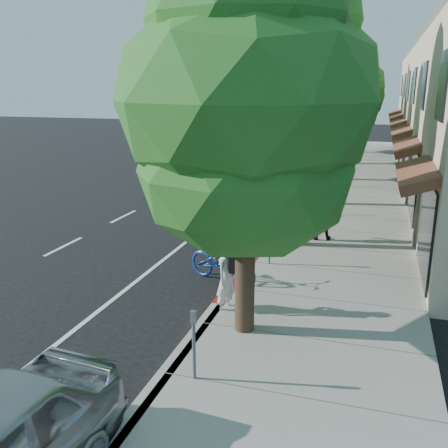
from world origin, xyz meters
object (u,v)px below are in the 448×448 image
at_px(street_tree_3, 336,96).
at_px(pedestrian, 319,213).
at_px(street_tree_4, 345,89).
at_px(street_tree_0, 247,107).
at_px(street_tree_5, 350,97).
at_px(cyclist, 227,279).
at_px(street_tree_1, 300,81).
at_px(white_pickup, 292,152).
at_px(street_tree_2, 323,93).
at_px(bicycle, 223,262).
at_px(dark_sedan, 243,189).
at_px(silver_suv, 239,200).
at_px(dark_suv_far, 306,140).

xyz_separation_m(street_tree_3, pedestrian, (0.67, -11.19, -3.44)).
bearing_deg(street_tree_4, street_tree_3, -90.00).
bearing_deg(street_tree_0, street_tree_3, 90.00).
relative_size(street_tree_5, cyclist, 4.22).
xyz_separation_m(street_tree_0, street_tree_1, (0.00, 6.00, 0.51)).
height_order(street_tree_1, pedestrian, street_tree_1).
height_order(street_tree_5, white_pickup, street_tree_5).
xyz_separation_m(street_tree_2, street_tree_3, (0.00, 6.00, -0.25)).
bearing_deg(white_pickup, street_tree_5, 60.55).
height_order(street_tree_4, street_tree_5, street_tree_4).
bearing_deg(bicycle, dark_sedan, 33.55).
bearing_deg(dark_sedan, silver_suv, -72.02).
bearing_deg(street_tree_3, street_tree_5, 90.00).
relative_size(street_tree_5, dark_suv_far, 1.31).
relative_size(street_tree_3, street_tree_5, 1.03).
bearing_deg(pedestrian, white_pickup, -90.39).
relative_size(dark_sedan, dark_suv_far, 0.86).
relative_size(street_tree_3, bicycle, 3.39).
xyz_separation_m(white_pickup, dark_suv_far, (-0.17, 7.28, 0.04)).
relative_size(street_tree_0, street_tree_1, 0.93).
bearing_deg(dark_suv_far, street_tree_3, -78.42).
distance_m(silver_suv, white_pickup, 14.03).
bearing_deg(bicycle, dark_suv_far, 25.60).
xyz_separation_m(white_pickup, pedestrian, (3.61, -15.90, 0.14)).
bearing_deg(street_tree_0, silver_suv, 106.40).
bearing_deg(street_tree_4, dark_suv_far, 117.32).
distance_m(street_tree_5, bicycle, 27.61).
xyz_separation_m(street_tree_3, bicycle, (-1.30, -15.34, -3.90)).
distance_m(street_tree_4, bicycle, 21.80).
relative_size(white_pickup, pedestrian, 3.47).
xyz_separation_m(bicycle, dark_sedan, (-1.73, 8.34, 0.20)).
relative_size(street_tree_4, street_tree_5, 1.11).
height_order(street_tree_2, street_tree_3, street_tree_2).
height_order(street_tree_2, dark_sedan, street_tree_2).
bearing_deg(bicycle, pedestrian, -3.58).
height_order(silver_suv, pedestrian, pedestrian).
bearing_deg(dark_suv_far, cyclist, -88.10).
height_order(street_tree_0, street_tree_4, street_tree_4).
xyz_separation_m(street_tree_4, white_pickup, (-2.93, -1.28, -3.92)).
bearing_deg(dark_suv_far, street_tree_5, -2.90).
xyz_separation_m(street_tree_4, bicycle, (-1.30, -21.34, -4.24)).
xyz_separation_m(bicycle, white_pickup, (-1.63, 20.06, 0.32)).
bearing_deg(street_tree_1, street_tree_3, 90.00).
distance_m(street_tree_2, silver_suv, 5.72).
relative_size(street_tree_3, white_pickup, 1.20).
distance_m(street_tree_0, cyclist, 3.94).
xyz_separation_m(street_tree_1, silver_suv, (-2.56, 2.69, -4.33)).
height_order(street_tree_4, dark_suv_far, street_tree_4).
bearing_deg(cyclist, street_tree_2, 10.81).
bearing_deg(street_tree_2, white_pickup, 105.30).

